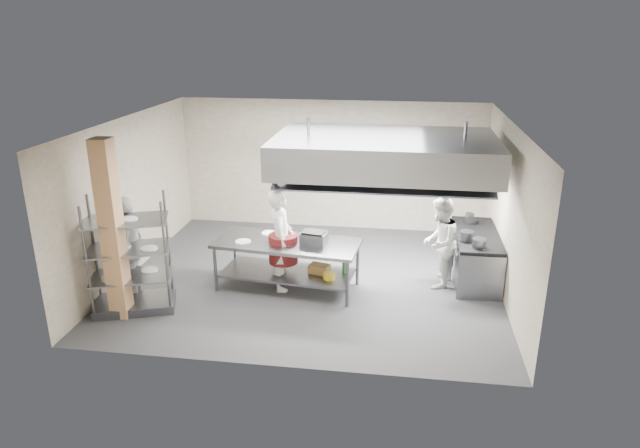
# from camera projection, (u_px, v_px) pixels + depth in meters

# --- Properties ---
(floor) EXTENTS (7.00, 7.00, 0.00)m
(floor) POSITION_uv_depth(u_px,v_px,m) (311.00, 278.00, 10.94)
(floor) COLOR #333336
(floor) RESTS_ON ground
(ceiling) EXTENTS (7.00, 7.00, 0.00)m
(ceiling) POSITION_uv_depth(u_px,v_px,m) (310.00, 122.00, 9.94)
(ceiling) COLOR silver
(ceiling) RESTS_ON wall_back
(wall_back) EXTENTS (7.00, 0.00, 7.00)m
(wall_back) POSITION_uv_depth(u_px,v_px,m) (331.00, 165.00, 13.24)
(wall_back) COLOR gray
(wall_back) RESTS_ON ground
(wall_left) EXTENTS (0.00, 6.00, 6.00)m
(wall_left) POSITION_uv_depth(u_px,v_px,m) (131.00, 196.00, 10.91)
(wall_left) COLOR gray
(wall_left) RESTS_ON ground
(wall_right) EXTENTS (0.00, 6.00, 6.00)m
(wall_right) POSITION_uv_depth(u_px,v_px,m) (508.00, 212.00, 9.97)
(wall_right) COLOR gray
(wall_right) RESTS_ON ground
(column) EXTENTS (0.30, 0.30, 3.00)m
(column) POSITION_uv_depth(u_px,v_px,m) (112.00, 232.00, 9.06)
(column) COLOR tan
(column) RESTS_ON floor
(exhaust_hood) EXTENTS (4.00, 2.50, 0.60)m
(exhaust_hood) POSITION_uv_depth(u_px,v_px,m) (385.00, 153.00, 10.34)
(exhaust_hood) COLOR gray
(exhaust_hood) RESTS_ON ceiling
(hood_strip_a) EXTENTS (1.60, 0.12, 0.04)m
(hood_strip_a) POSITION_uv_depth(u_px,v_px,m) (335.00, 169.00, 10.57)
(hood_strip_a) COLOR white
(hood_strip_a) RESTS_ON exhaust_hood
(hood_strip_b) EXTENTS (1.60, 0.12, 0.04)m
(hood_strip_b) POSITION_uv_depth(u_px,v_px,m) (434.00, 172.00, 10.32)
(hood_strip_b) COLOR white
(hood_strip_b) RESTS_ON exhaust_hood
(wall_shelf) EXTENTS (1.50, 0.28, 0.04)m
(wall_shelf) POSITION_uv_depth(u_px,v_px,m) (409.00, 170.00, 12.85)
(wall_shelf) COLOR gray
(wall_shelf) RESTS_ON wall_back
(island) EXTENTS (2.70, 1.36, 0.91)m
(island) POSITION_uv_depth(u_px,v_px,m) (287.00, 265.00, 10.42)
(island) COLOR gray
(island) RESTS_ON floor
(island_worktop) EXTENTS (2.70, 1.36, 0.06)m
(island_worktop) POSITION_uv_depth(u_px,v_px,m) (287.00, 243.00, 10.27)
(island_worktop) COLOR gray
(island_worktop) RESTS_ON island
(island_undershelf) EXTENTS (2.48, 1.23, 0.04)m
(island_undershelf) POSITION_uv_depth(u_px,v_px,m) (288.00, 273.00, 10.47)
(island_undershelf) COLOR slate
(island_undershelf) RESTS_ON island
(pass_rack) EXTENTS (1.50, 1.16, 1.98)m
(pass_rack) POSITION_uv_depth(u_px,v_px,m) (130.00, 255.00, 9.48)
(pass_rack) COLOR slate
(pass_rack) RESTS_ON floor
(cooking_range) EXTENTS (0.80, 2.00, 0.84)m
(cooking_range) POSITION_uv_depth(u_px,v_px,m) (475.00, 257.00, 10.85)
(cooking_range) COLOR slate
(cooking_range) RESTS_ON floor
(range_top) EXTENTS (0.78, 1.96, 0.06)m
(range_top) POSITION_uv_depth(u_px,v_px,m) (477.00, 235.00, 10.70)
(range_top) COLOR black
(range_top) RESTS_ON cooking_range
(chef_head) EXTENTS (0.56, 0.76, 1.88)m
(chef_head) POSITION_uv_depth(u_px,v_px,m) (281.00, 240.00, 10.26)
(chef_head) COLOR silver
(chef_head) RESTS_ON floor
(chef_line) EXTENTS (0.85, 0.97, 1.69)m
(chef_line) POSITION_uv_depth(u_px,v_px,m) (439.00, 243.00, 10.40)
(chef_line) COLOR silver
(chef_line) RESTS_ON floor
(chef_plating) EXTENTS (0.64, 1.16, 1.87)m
(chef_plating) POSITION_uv_depth(u_px,v_px,m) (130.00, 248.00, 9.91)
(chef_plating) COLOR white
(chef_plating) RESTS_ON floor
(griddle) EXTENTS (0.49, 0.41, 0.21)m
(griddle) POSITION_uv_depth(u_px,v_px,m) (314.00, 238.00, 10.12)
(griddle) COLOR slate
(griddle) RESTS_ON island_worktop
(wicker_basket) EXTENTS (0.40, 0.33, 0.15)m
(wicker_basket) POSITION_uv_depth(u_px,v_px,m) (319.00, 269.00, 10.39)
(wicker_basket) COLOR #9C6E3E
(wicker_basket) RESTS_ON island_undershelf
(stockpot) EXTENTS (0.26, 0.26, 0.18)m
(stockpot) POSITION_uv_depth(u_px,v_px,m) (467.00, 236.00, 10.32)
(stockpot) COLOR gray
(stockpot) RESTS_ON range_top
(plate_stack) EXTENTS (0.28, 0.28, 0.05)m
(plate_stack) POSITION_uv_depth(u_px,v_px,m) (132.00, 274.00, 9.60)
(plate_stack) COLOR white
(plate_stack) RESTS_ON pass_rack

